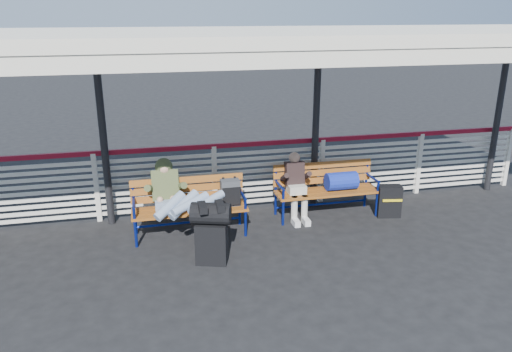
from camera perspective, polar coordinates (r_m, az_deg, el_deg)
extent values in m
plane|color=black|center=(7.34, -2.34, -9.45)|extent=(60.00, 60.00, 0.00)
cube|color=silver|center=(8.83, -4.76, -0.34)|extent=(12.00, 0.04, 1.04)
cube|color=maroon|center=(8.66, -4.86, 3.42)|extent=(12.00, 0.06, 0.08)
cube|color=silver|center=(11.33, 26.79, 1.94)|extent=(0.08, 0.08, 1.20)
cube|color=silver|center=(7.39, -4.05, 15.65)|extent=(12.60, 3.60, 0.16)
cube|color=silver|center=(5.68, -1.04, 13.55)|extent=(12.60, 0.06, 0.30)
cylinder|color=black|center=(8.38, -17.05, 4.28)|extent=(0.12, 0.12, 3.00)
cylinder|color=black|center=(8.88, 6.85, 5.73)|extent=(0.12, 0.12, 3.00)
cylinder|color=black|center=(10.71, 25.91, 6.19)|extent=(0.12, 0.12, 3.00)
cube|color=black|center=(7.14, -5.08, -7.66)|extent=(0.50, 0.39, 0.60)
cylinder|color=black|center=(6.95, -5.19, -4.29)|extent=(0.62, 0.46, 0.31)
cube|color=#A4621F|center=(7.92, -7.56, -3.85)|extent=(1.80, 0.50, 0.04)
cube|color=#A4621F|center=(8.07, -7.84, -1.39)|extent=(1.80, 0.10, 0.40)
cylinder|color=navy|center=(7.80, -13.58, -6.40)|extent=(0.04, 0.04, 0.45)
cylinder|color=navy|center=(7.94, -1.21, -5.39)|extent=(0.04, 0.04, 0.45)
cylinder|color=navy|center=(8.15, -13.72, -3.60)|extent=(0.04, 0.04, 0.90)
cylinder|color=navy|center=(8.28, -1.90, -2.68)|extent=(0.04, 0.04, 0.90)
cube|color=#46484D|center=(7.94, -2.98, -1.88)|extent=(0.30, 0.19, 0.42)
cube|color=#A4621F|center=(8.70, 8.15, -1.80)|extent=(1.80, 0.50, 0.04)
cube|color=#A4621F|center=(8.85, 7.62, 0.40)|extent=(1.80, 0.10, 0.40)
cylinder|color=navy|center=(8.35, 3.11, -4.19)|extent=(0.04, 0.04, 0.45)
cylinder|color=navy|center=(8.95, 13.63, -3.12)|extent=(0.04, 0.04, 0.45)
cylinder|color=navy|center=(8.69, 2.27, -1.67)|extent=(0.04, 0.04, 0.90)
cylinder|color=navy|center=(9.27, 12.45, -0.80)|extent=(0.04, 0.04, 0.90)
cylinder|color=navy|center=(8.74, 9.73, -0.57)|extent=(0.54, 0.31, 0.31)
cube|color=#90A0C2|center=(7.91, -10.15, -3.31)|extent=(0.36, 0.26, 0.18)
cube|color=#424C28|center=(8.01, -10.34, -1.07)|extent=(0.42, 0.38, 0.53)
sphere|color=#424C28|center=(8.02, -10.50, 1.05)|extent=(0.28, 0.28, 0.28)
sphere|color=tan|center=(7.98, -10.48, 0.90)|extent=(0.21, 0.21, 0.21)
cube|color=black|center=(6.84, -6.14, -3.61)|extent=(0.11, 0.27, 0.10)
cube|color=black|center=(6.87, -4.15, -3.45)|extent=(0.11, 0.27, 0.10)
cube|color=beige|center=(8.53, 4.65, -1.54)|extent=(0.30, 0.24, 0.16)
cube|color=black|center=(8.57, 4.41, 0.34)|extent=(0.32, 0.23, 0.42)
sphere|color=tan|center=(8.51, 4.41, 2.11)|extent=(0.19, 0.19, 0.19)
cylinder|color=beige|center=(8.44, 4.39, -3.84)|extent=(0.11, 0.11, 0.46)
cylinder|color=beige|center=(8.50, 5.55, -3.73)|extent=(0.11, 0.11, 0.46)
cube|color=silver|center=(8.43, 4.56, -5.29)|extent=(0.10, 0.24, 0.10)
cube|color=silver|center=(8.48, 5.72, -5.16)|extent=(0.10, 0.24, 0.10)
cube|color=black|center=(8.98, 14.94, -2.78)|extent=(0.44, 0.30, 0.56)
cube|color=yellow|center=(8.86, 15.34, -2.72)|extent=(0.33, 0.09, 0.04)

